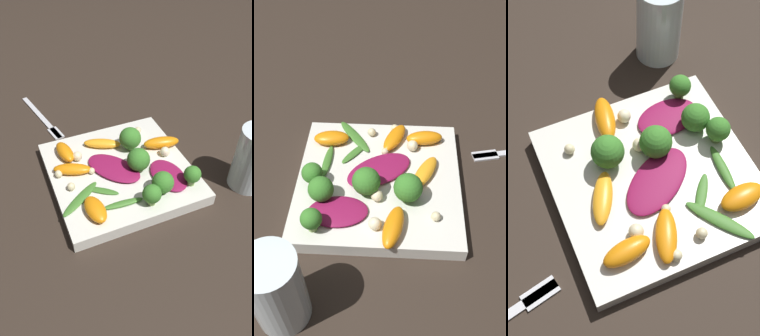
{
  "view_description": "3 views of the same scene",
  "coord_description": "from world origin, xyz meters",
  "views": [
    {
      "loc": [
        -0.16,
        -0.41,
        0.44
      ],
      "look_at": [
        0.01,
        -0.01,
        0.03
      ],
      "focal_mm": 35.0,
      "sensor_mm": 36.0,
      "label": 1
    },
    {
      "loc": [
        0.4,
        0.02,
        0.48
      ],
      "look_at": [
        -0.01,
        0.0,
        0.04
      ],
      "focal_mm": 42.0,
      "sensor_mm": 36.0,
      "label": 2
    },
    {
      "loc": [
        -0.26,
        0.14,
        0.54
      ],
      "look_at": [
        0.02,
        0.02,
        0.03
      ],
      "focal_mm": 50.0,
      "sensor_mm": 36.0,
      "label": 3
    }
  ],
  "objects": [
    {
      "name": "orange_segment_2",
      "position": [
        -0.08,
        -0.08,
        0.03
      ],
      "size": [
        0.04,
        0.06,
        0.02
      ],
      "color": "orange",
      "rests_on": "plate"
    },
    {
      "name": "orange_segment_3",
      "position": [
        -0.08,
        0.02,
        0.03
      ],
      "size": [
        0.07,
        0.05,
        0.02
      ],
      "color": "orange",
      "rests_on": "plate"
    },
    {
      "name": "drinking_glass",
      "position": [
        0.21,
        -0.1,
        0.06
      ],
      "size": [
        0.07,
        0.07,
        0.12
      ],
      "color": "silver",
      "rests_on": "ground_plane"
    },
    {
      "name": "ground_plane",
      "position": [
        0.0,
        0.0,
        0.0
      ],
      "size": [
        2.4,
        2.4,
        0.0
      ],
      "primitive_type": "plane",
      "color": "#2D231C"
    },
    {
      "name": "macadamia_nut_0",
      "position": [
        -0.11,
        0.02,
        0.03
      ],
      "size": [
        0.01,
        0.01,
        0.01
      ],
      "color": "beige",
      "rests_on": "plate"
    },
    {
      "name": "macadamia_nut_3",
      "position": [
        -0.05,
        0.01,
        0.03
      ],
      "size": [
        0.01,
        0.01,
        0.01
      ],
      "color": "beige",
      "rests_on": "plate"
    },
    {
      "name": "arugula_sprig_0",
      "position": [
        -0.03,
        -0.08,
        0.03
      ],
      "size": [
        0.07,
        0.02,
        0.01
      ],
      "color": "#3D7528",
      "rests_on": "plate"
    },
    {
      "name": "macadamia_nut_1",
      "position": [
        0.09,
        -0.0,
        0.03
      ],
      "size": [
        0.02,
        0.02,
        0.02
      ],
      "color": "beige",
      "rests_on": "plate"
    },
    {
      "name": "broccoli_floret_0",
      "position": [
        0.03,
        -0.02,
        0.05
      ],
      "size": [
        0.04,
        0.04,
        0.05
      ],
      "color": "#84AD5B",
      "rests_on": "plate"
    },
    {
      "name": "orange_segment_0",
      "position": [
        -0.01,
        0.07,
        0.03
      ],
      "size": [
        0.08,
        0.05,
        0.02
      ],
      "color": "orange",
      "rests_on": "plate"
    },
    {
      "name": "broccoli_floret_1",
      "position": [
        0.05,
        -0.08,
        0.04
      ],
      "size": [
        0.04,
        0.04,
        0.04
      ],
      "color": "#7A9E51",
      "rests_on": "plate"
    },
    {
      "name": "macadamia_nut_4",
      "position": [
        0.04,
        0.0,
        0.03
      ],
      "size": [
        0.02,
        0.02,
        0.02
      ],
      "color": "beige",
      "rests_on": "plate"
    },
    {
      "name": "arugula_sprig_2",
      "position": [
        -0.05,
        -0.04,
        0.03
      ],
      "size": [
        0.06,
        0.05,
        0.0
      ],
      "color": "#3D7528",
      "rests_on": "plate"
    },
    {
      "name": "broccoli_floret_2",
      "position": [
        0.02,
        -0.1,
        0.04
      ],
      "size": [
        0.03,
        0.03,
        0.04
      ],
      "color": "#7A9E51",
      "rests_on": "plate"
    },
    {
      "name": "radicchio_leaf_0",
      "position": [
        -0.01,
        -0.0,
        0.03
      ],
      "size": [
        0.11,
        0.12,
        0.01
      ],
      "color": "maroon",
      "rests_on": "plate"
    },
    {
      "name": "broccoli_floret_4",
      "position": [
        0.1,
        -0.09,
        0.05
      ],
      "size": [
        0.03,
        0.03,
        0.04
      ],
      "color": "#7A9E51",
      "rests_on": "plate"
    },
    {
      "name": "orange_segment_4",
      "position": [
        0.1,
        0.03,
        0.03
      ],
      "size": [
        0.07,
        0.04,
        0.02
      ],
      "color": "orange",
      "rests_on": "plate"
    },
    {
      "name": "radicchio_leaf_1",
      "position": [
        0.07,
        -0.05,
        0.03
      ],
      "size": [
        0.06,
        0.09,
        0.01
      ],
      "color": "maroon",
      "rests_on": "plate"
    },
    {
      "name": "arugula_sprig_1",
      "position": [
        -0.09,
        -0.05,
        0.03
      ],
      "size": [
        0.08,
        0.07,
        0.01
      ],
      "color": "#3D7528",
      "rests_on": "plate"
    },
    {
      "name": "orange_segment_1",
      "position": [
        -0.08,
        0.07,
        0.03
      ],
      "size": [
        0.03,
        0.06,
        0.02
      ],
      "color": "orange",
      "rests_on": "plate"
    },
    {
      "name": "plate",
      "position": [
        0.0,
        0.0,
        0.01
      ],
      "size": [
        0.25,
        0.25,
        0.02
      ],
      "color": "silver",
      "rests_on": "ground_plane"
    },
    {
      "name": "macadamia_nut_2",
      "position": [
        0.07,
        0.08,
        0.03
      ],
      "size": [
        0.01,
        0.01,
        0.01
      ],
      "color": "beige",
      "rests_on": "plate"
    },
    {
      "name": "macadamia_nut_6",
      "position": [
        -0.07,
        0.05,
        0.03
      ],
      "size": [
        0.02,
        0.02,
        0.02
      ],
      "color": "beige",
      "rests_on": "plate"
    },
    {
      "name": "broccoli_floret_3",
      "position": [
        0.04,
        0.04,
        0.05
      ],
      "size": [
        0.04,
        0.04,
        0.05
      ],
      "color": "#84AD5B",
      "rests_on": "plate"
    },
    {
      "name": "macadamia_nut_5",
      "position": [
        -0.1,
        -0.02,
        0.03
      ],
      "size": [
        0.01,
        0.01,
        0.01
      ],
      "color": "beige",
      "rests_on": "plate"
    }
  ]
}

